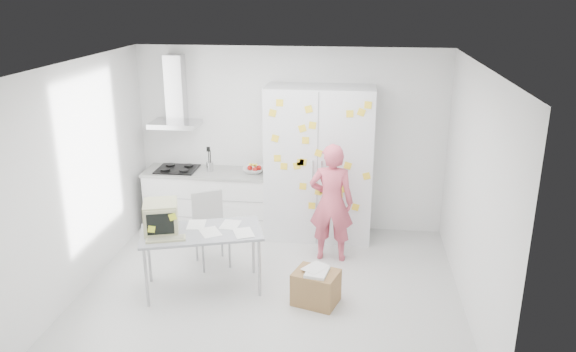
# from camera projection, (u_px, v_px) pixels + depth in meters

# --- Properties ---
(floor) EXTENTS (4.50, 4.00, 0.02)m
(floor) POSITION_uv_depth(u_px,v_px,m) (271.00, 291.00, 6.78)
(floor) COLOR silver
(floor) RESTS_ON ground
(walls) EXTENTS (4.52, 4.01, 2.70)m
(walls) POSITION_uv_depth(u_px,v_px,m) (278.00, 166.00, 7.03)
(walls) COLOR white
(walls) RESTS_ON ground
(ceiling) EXTENTS (4.50, 4.00, 0.02)m
(ceiling) POSITION_uv_depth(u_px,v_px,m) (268.00, 64.00, 5.92)
(ceiling) COLOR white
(ceiling) RESTS_ON walls
(counter_run) EXTENTS (1.84, 0.63, 1.28)m
(counter_run) POSITION_uv_depth(u_px,v_px,m) (208.00, 199.00, 8.37)
(counter_run) COLOR white
(counter_run) RESTS_ON ground
(range_hood) EXTENTS (0.70, 0.48, 1.01)m
(range_hood) POSITION_uv_depth(u_px,v_px,m) (176.00, 98.00, 8.08)
(range_hood) COLOR silver
(range_hood) RESTS_ON walls
(tall_cabinet) EXTENTS (1.50, 0.68, 2.20)m
(tall_cabinet) POSITION_uv_depth(u_px,v_px,m) (319.00, 164.00, 7.96)
(tall_cabinet) COLOR silver
(tall_cabinet) RESTS_ON ground
(person) EXTENTS (0.60, 0.40, 1.60)m
(person) POSITION_uv_depth(u_px,v_px,m) (331.00, 203.00, 7.34)
(person) COLOR #CF5063
(person) RESTS_ON ground
(desk) EXTENTS (1.55, 1.09, 1.12)m
(desk) POSITION_uv_depth(u_px,v_px,m) (176.00, 224.00, 6.54)
(desk) COLOR #92949C
(desk) RESTS_ON ground
(chair) EXTENTS (0.59, 0.59, 0.96)m
(chair) POSITION_uv_depth(u_px,v_px,m) (210.00, 224.00, 7.31)
(chair) COLOR #A2A2A0
(chair) RESTS_ON ground
(cardboard_box) EXTENTS (0.58, 0.52, 0.43)m
(cardboard_box) POSITION_uv_depth(u_px,v_px,m) (316.00, 287.00, 6.45)
(cardboard_box) COLOR olive
(cardboard_box) RESTS_ON ground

